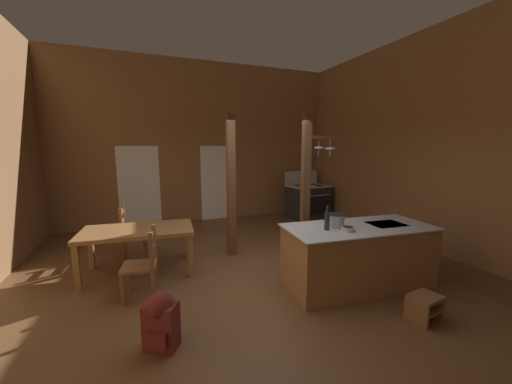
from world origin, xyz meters
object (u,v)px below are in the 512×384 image
object	(u,v)px
ladderback_chair_by_post	(143,264)
bottle_tall_on_counter	(327,220)
stove_range	(308,201)
dining_table	(138,234)
stockpot_on_counter	(336,220)
step_stool	(425,305)
mixing_bowl_on_counter	(348,229)
ladderback_chair_near_window	(131,232)
backpack	(161,319)
kitchen_island	(358,256)

from	to	relation	value
ladderback_chair_by_post	bottle_tall_on_counter	xyz separation A→B (m)	(2.40, -0.79, 0.58)
stove_range	ladderback_chair_by_post	xyz separation A→B (m)	(-4.48, -3.03, -0.03)
dining_table	stockpot_on_counter	bearing A→B (deg)	-29.42
step_stool	mixing_bowl_on_counter	size ratio (longest dim) A/B	2.32
dining_table	ladderback_chair_near_window	bearing A→B (deg)	98.93
step_stool	backpack	size ratio (longest dim) A/B	0.66
ladderback_chair_by_post	mixing_bowl_on_counter	distance (m)	2.83
backpack	mixing_bowl_on_counter	world-z (taller)	mixing_bowl_on_counter
stockpot_on_counter	dining_table	bearing A→B (deg)	150.58
step_stool	ladderback_chair_near_window	world-z (taller)	ladderback_chair_near_window
stove_range	stockpot_on_counter	size ratio (longest dim) A/B	4.08
dining_table	mixing_bowl_on_counter	distance (m)	3.22
backpack	mixing_bowl_on_counter	size ratio (longest dim) A/B	3.50
step_stool	stove_range	bearing A→B (deg)	73.97
dining_table	mixing_bowl_on_counter	bearing A→B (deg)	-33.22
kitchen_island	ladderback_chair_near_window	world-z (taller)	ladderback_chair_near_window
ladderback_chair_near_window	kitchen_island	bearing A→B (deg)	-38.83
stove_range	kitchen_island	bearing A→B (deg)	-111.72
step_stool	dining_table	bearing A→B (deg)	140.09
backpack	bottle_tall_on_counter	world-z (taller)	bottle_tall_on_counter
mixing_bowl_on_counter	stove_range	bearing A→B (deg)	65.05
stove_range	dining_table	distance (m)	5.05
kitchen_island	bottle_tall_on_counter	bearing A→B (deg)	177.79
ladderback_chair_by_post	backpack	world-z (taller)	ladderback_chair_by_post
ladderback_chair_near_window	dining_table	bearing A→B (deg)	-81.07
dining_table	stockpot_on_counter	distance (m)	3.09
kitchen_island	ladderback_chair_near_window	size ratio (longest dim) A/B	2.35
mixing_bowl_on_counter	kitchen_island	bearing A→B (deg)	23.62
ladderback_chair_near_window	ladderback_chair_by_post	distance (m)	1.74
mixing_bowl_on_counter	dining_table	bearing A→B (deg)	146.78
kitchen_island	dining_table	xyz separation A→B (m)	(-3.01, 1.62, 0.20)
ladderback_chair_near_window	stockpot_on_counter	size ratio (longest dim) A/B	2.94
stove_range	stockpot_on_counter	bearing A→B (deg)	-116.57
ladderback_chair_near_window	backpack	bearing A→B (deg)	-83.08
stockpot_on_counter	kitchen_island	bearing A→B (deg)	-18.35
stockpot_on_counter	ladderback_chair_by_post	bearing A→B (deg)	165.06
dining_table	ladderback_chair_near_window	size ratio (longest dim) A/B	1.87
dining_table	mixing_bowl_on_counter	xyz separation A→B (m)	(2.68, -1.76, 0.27)
ladderback_chair_near_window	bottle_tall_on_counter	distance (m)	3.66
ladderback_chair_by_post	dining_table	bearing A→B (deg)	94.17
step_stool	ladderback_chair_by_post	size ratio (longest dim) A/B	0.42
dining_table	stockpot_on_counter	xyz separation A→B (m)	(2.67, -1.51, 0.34)
dining_table	backpack	world-z (taller)	dining_table
kitchen_island	stove_range	xyz separation A→B (m)	(1.53, 3.84, 0.04)
kitchen_island	backpack	world-z (taller)	kitchen_island
backpack	ladderback_chair_by_post	bearing A→B (deg)	97.21
backpack	bottle_tall_on_counter	bearing A→B (deg)	9.98
backpack	kitchen_island	bearing A→B (deg)	7.62
step_stool	stockpot_on_counter	xyz separation A→B (m)	(-0.47, 1.12, 0.81)
ladderback_chair_by_post	stockpot_on_counter	size ratio (longest dim) A/B	2.94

